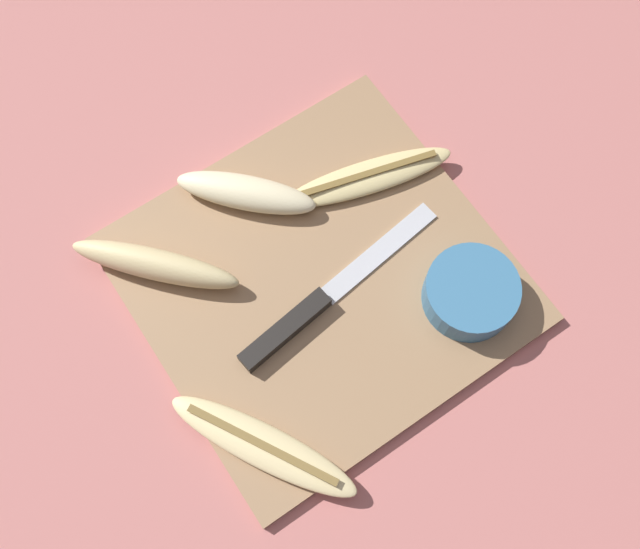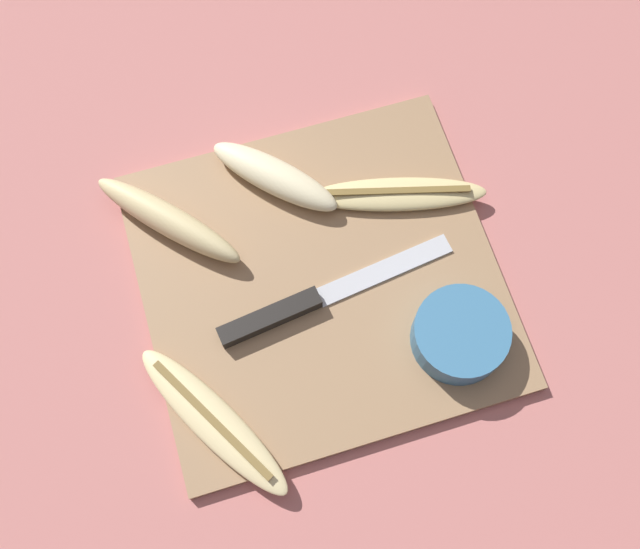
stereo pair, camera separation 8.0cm
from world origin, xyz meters
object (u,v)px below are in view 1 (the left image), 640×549
at_px(knife, 305,314).
at_px(banana_spotted_left, 369,177).
at_px(banana_pale_long, 246,193).
at_px(banana_ripe_center, 263,446).
at_px(prep_bowl, 470,293).
at_px(banana_mellow_near, 155,264).

bearing_deg(knife, banana_spotted_left, 114.66).
bearing_deg(banana_spotted_left, banana_pale_long, -114.31).
distance_m(knife, banana_spotted_left, 0.17).
bearing_deg(banana_spotted_left, banana_ripe_center, -54.62).
bearing_deg(banana_ripe_center, prep_bowl, 92.03).
distance_m(banana_spotted_left, banana_ripe_center, 0.32).
xyz_separation_m(banana_mellow_near, prep_bowl, (0.21, 0.26, -0.00)).
height_order(banana_pale_long, banana_spotted_left, banana_pale_long).
xyz_separation_m(knife, prep_bowl, (0.08, 0.15, 0.01)).
height_order(banana_ripe_center, prep_bowl, prep_bowl).
relative_size(banana_ripe_center, prep_bowl, 2.03).
distance_m(banana_mellow_near, banana_ripe_center, 0.22).
xyz_separation_m(knife, banana_ripe_center, (0.09, -0.11, 0.00)).
bearing_deg(knife, prep_bowl, 54.87).
height_order(knife, banana_ripe_center, banana_ripe_center).
relative_size(knife, banana_ripe_center, 1.34).
distance_m(banana_ripe_center, prep_bowl, 0.26).
height_order(banana_spotted_left, banana_mellow_near, banana_mellow_near).
bearing_deg(prep_bowl, knife, -117.69).
xyz_separation_m(banana_pale_long, prep_bowl, (0.23, 0.13, 0.00)).
height_order(banana_spotted_left, prep_bowl, prep_bowl).
relative_size(banana_pale_long, banana_mellow_near, 0.89).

